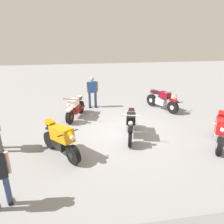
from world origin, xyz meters
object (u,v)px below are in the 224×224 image
at_px(motorcycle_maroon_cruiser, 162,100).
at_px(traffic_cone, 176,98).
at_px(motorcycle_red_sportbike, 220,130).
at_px(motorcycle_orange_sportbike, 61,139).
at_px(motorcycle_black_cruiser, 131,124).
at_px(person_in_blue_shirt, 92,90).
at_px(motorcycle_cream_vintage, 76,108).

height_order(motorcycle_maroon_cruiser, traffic_cone, motorcycle_maroon_cruiser).
bearing_deg(motorcycle_red_sportbike, motorcycle_orange_sportbike, -58.99).
distance_m(motorcycle_black_cruiser, person_in_blue_shirt, 3.88).
relative_size(motorcycle_black_cruiser, person_in_blue_shirt, 1.25).
xyz_separation_m(motorcycle_orange_sportbike, traffic_cone, (-6.10, -4.66, -0.33)).
bearing_deg(traffic_cone, motorcycle_cream_vintage, 14.38).
distance_m(motorcycle_red_sportbike, traffic_cone, 4.91).
bearing_deg(person_in_blue_shirt, motorcycle_cream_vintage, -32.86).
xyz_separation_m(motorcycle_orange_sportbike, motorcycle_cream_vintage, (-0.44, -3.21, -0.11)).
xyz_separation_m(motorcycle_maroon_cruiser, traffic_cone, (-1.25, -1.00, -0.26)).
relative_size(motorcycle_red_sportbike, traffic_cone, 3.28).
bearing_deg(motorcycle_maroon_cruiser, motorcycle_cream_vintage, -110.39).
bearing_deg(motorcycle_red_sportbike, motorcycle_maroon_cruiser, -137.73).
height_order(motorcycle_cream_vintage, motorcycle_maroon_cruiser, motorcycle_maroon_cruiser).
bearing_deg(motorcycle_red_sportbike, traffic_cone, -154.25).
bearing_deg(motorcycle_maroon_cruiser, traffic_cone, 102.47).
bearing_deg(traffic_cone, motorcycle_maroon_cruiser, 38.68).
distance_m(motorcycle_cream_vintage, person_in_blue_shirt, 1.70).
distance_m(motorcycle_cream_vintage, traffic_cone, 5.84).
height_order(motorcycle_red_sportbike, traffic_cone, motorcycle_red_sportbike).
xyz_separation_m(motorcycle_orange_sportbike, motorcycle_black_cruiser, (-2.54, -0.92, -0.07)).
height_order(motorcycle_maroon_cruiser, person_in_blue_shirt, person_in_blue_shirt).
distance_m(motorcycle_black_cruiser, motorcycle_maroon_cruiser, 3.58).
bearing_deg(motorcycle_maroon_cruiser, motorcycle_black_cruiser, -66.34).
distance_m(motorcycle_orange_sportbike, motorcycle_maroon_cruiser, 6.07).
bearing_deg(motorcycle_cream_vintage, person_in_blue_shirt, 168.57).
height_order(motorcycle_red_sportbike, motorcycle_cream_vintage, motorcycle_red_sportbike).
bearing_deg(traffic_cone, motorcycle_black_cruiser, 46.42).
distance_m(motorcycle_orange_sportbike, person_in_blue_shirt, 4.79).
relative_size(motorcycle_orange_sportbike, motorcycle_red_sportbike, 0.98).
distance_m(motorcycle_orange_sportbike, motorcycle_cream_vintage, 3.24).
bearing_deg(motorcycle_maroon_cruiser, motorcycle_orange_sportbike, -79.17).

